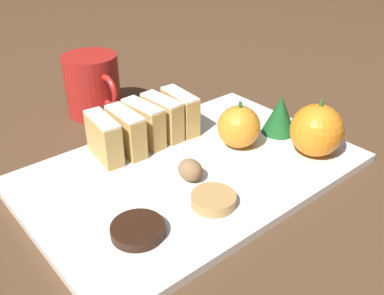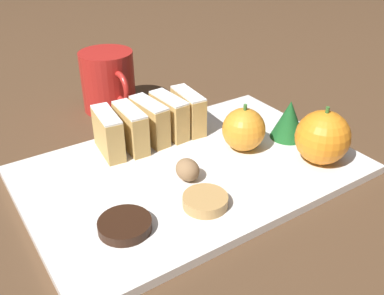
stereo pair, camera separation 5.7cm
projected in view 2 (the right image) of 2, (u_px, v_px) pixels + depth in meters
ground_plane at (192, 174)px, 0.59m from camera, size 6.00×6.00×0.00m
serving_platter at (192, 170)px, 0.59m from camera, size 0.29×0.44×0.01m
stollen_slice_front at (108, 133)px, 0.60m from camera, size 0.08×0.03×0.06m
stollen_slice_second at (131, 128)px, 0.61m from camera, size 0.07×0.03×0.06m
stollen_slice_third at (150, 121)px, 0.63m from camera, size 0.07×0.03×0.06m
stollen_slice_fourth at (169, 116)px, 0.65m from camera, size 0.07×0.03×0.06m
stollen_slice_fifth at (188, 111)px, 0.66m from camera, size 0.08×0.03×0.06m
orange_near at (244, 130)px, 0.61m from camera, size 0.06×0.06×0.07m
orange_far at (323, 137)px, 0.58m from camera, size 0.07×0.07×0.08m
walnut at (188, 170)px, 0.55m from camera, size 0.04×0.03×0.03m
chocolate_cookie at (125, 225)px, 0.47m from camera, size 0.06×0.06×0.01m
gingerbread_cookie at (205, 201)px, 0.51m from camera, size 0.05×0.05×0.01m
evergreen_sprig at (289, 120)px, 0.64m from camera, size 0.05×0.05×0.06m
coffee_mug at (109, 81)px, 0.75m from camera, size 0.13×0.09×0.10m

